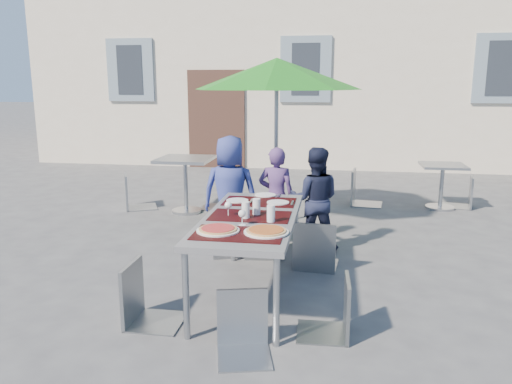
% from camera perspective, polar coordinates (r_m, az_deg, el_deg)
% --- Properties ---
extents(ground, '(90.00, 90.00, 0.00)m').
position_cam_1_polar(ground, '(4.18, -1.51, -14.77)').
color(ground, '#434346').
rests_on(ground, ground).
extents(dining_table, '(0.80, 1.85, 0.76)m').
position_cam_1_polar(dining_table, '(4.44, -0.66, -3.45)').
color(dining_table, '#46474B').
rests_on(dining_table, ground).
extents(pizza_near_left, '(0.34, 0.34, 0.03)m').
position_cam_1_polar(pizza_near_left, '(3.97, -4.37, -4.29)').
color(pizza_near_left, white).
rests_on(pizza_near_left, dining_table).
extents(pizza_near_right, '(0.36, 0.36, 0.03)m').
position_cam_1_polar(pizza_near_right, '(3.92, 1.18, -4.48)').
color(pizza_near_right, white).
rests_on(pizza_near_right, dining_table).
extents(glassware, '(0.47, 0.41, 0.15)m').
position_cam_1_polar(glassware, '(4.31, -0.34, -2.09)').
color(glassware, silver).
rests_on(glassware, dining_table).
extents(place_settings, '(0.67, 0.53, 0.01)m').
position_cam_1_polar(place_settings, '(5.02, 0.52, -0.82)').
color(place_settings, white).
rests_on(place_settings, dining_table).
extents(child_0, '(0.65, 0.42, 1.33)m').
position_cam_1_polar(child_0, '(5.77, -2.97, -0.09)').
color(child_0, navy).
rests_on(child_0, ground).
extents(child_1, '(0.45, 0.32, 1.18)m').
position_cam_1_polar(child_1, '(5.90, 2.33, -0.54)').
color(child_1, '#51356D').
rests_on(child_1, ground).
extents(child_2, '(0.59, 0.35, 1.20)m').
position_cam_1_polar(child_2, '(5.75, 6.71, -0.85)').
color(child_2, '#161A31').
rests_on(child_2, ground).
extents(chair_0, '(0.59, 0.59, 1.04)m').
position_cam_1_polar(chair_0, '(5.52, -2.76, -1.21)').
color(chair_0, gray).
rests_on(chair_0, ground).
extents(chair_1, '(0.50, 0.51, 1.00)m').
position_cam_1_polar(chair_1, '(5.46, 1.00, -1.59)').
color(chair_1, gray).
rests_on(chair_1, ground).
extents(chair_2, '(0.48, 0.48, 0.99)m').
position_cam_1_polar(chair_2, '(5.14, 6.89, -2.66)').
color(chair_2, gray).
rests_on(chair_2, ground).
extents(chair_3, '(0.42, 0.42, 0.94)m').
position_cam_1_polar(chair_3, '(4.08, -12.89, -7.32)').
color(chair_3, gray).
rests_on(chair_3, ground).
extents(chair_4, '(0.40, 0.40, 0.87)m').
position_cam_1_polar(chair_4, '(3.85, 9.10, -9.12)').
color(chair_4, gray).
rests_on(chair_4, ground).
extents(chair_5, '(0.45, 0.46, 0.85)m').
position_cam_1_polar(chair_5, '(3.58, -1.50, -10.95)').
color(chair_5, '#91969D').
rests_on(chair_5, ground).
extents(patio_umbrella, '(2.22, 2.22, 2.23)m').
position_cam_1_polar(patio_umbrella, '(6.69, 2.38, 13.14)').
color(patio_umbrella, '#B5B8BD').
rests_on(patio_umbrella, ground).
extents(cafe_table_0, '(0.77, 0.77, 0.83)m').
position_cam_1_polar(cafe_table_0, '(7.47, -8.06, 2.14)').
color(cafe_table_0, '#B5B8BD').
rests_on(cafe_table_0, ground).
extents(bg_chair_l_0, '(0.61, 0.61, 1.03)m').
position_cam_1_polar(bg_chair_l_0, '(7.88, -13.94, 2.48)').
color(bg_chair_l_0, '#92979D').
rests_on(bg_chair_l_0, ground).
extents(bg_chair_r_0, '(0.46, 0.46, 1.03)m').
position_cam_1_polar(bg_chair_r_0, '(7.67, -3.77, 2.56)').
color(bg_chair_r_0, gray).
rests_on(bg_chair_r_0, ground).
extents(cafe_table_1, '(0.65, 0.65, 0.69)m').
position_cam_1_polar(cafe_table_1, '(8.17, 20.49, 1.32)').
color(cafe_table_1, '#B5B8BD').
rests_on(cafe_table_1, ground).
extents(bg_chair_l_1, '(0.53, 0.52, 1.06)m').
position_cam_1_polar(bg_chair_l_1, '(8.07, 11.93, 2.94)').
color(bg_chair_l_1, '#90969B').
rests_on(bg_chair_l_1, ground).
extents(bg_chair_r_1, '(0.48, 0.48, 0.93)m').
position_cam_1_polar(bg_chair_r_1, '(8.37, 22.86, 2.00)').
color(bg_chair_r_1, gray).
rests_on(bg_chair_r_1, ground).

